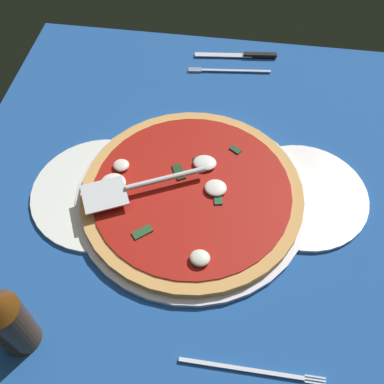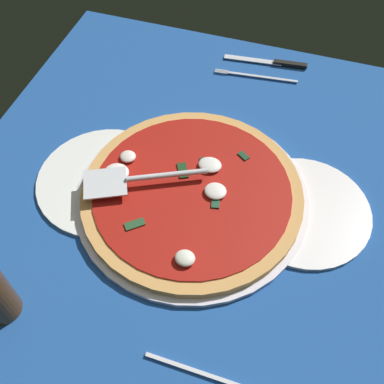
{
  "view_description": "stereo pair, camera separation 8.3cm",
  "coord_description": "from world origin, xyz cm",
  "px_view_note": "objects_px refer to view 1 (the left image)",
  "views": [
    {
      "loc": [
        4.59,
        -50.45,
        69.23
      ],
      "look_at": [
        -2.34,
        -1.97,
        2.33
      ],
      "focal_mm": 43.07,
      "sensor_mm": 36.0,
      "label": 1
    },
    {
      "loc": [
        12.66,
        -48.59,
        69.23
      ],
      "look_at": [
        -2.34,
        -1.97,
        2.33
      ],
      "focal_mm": 43.07,
      "sensor_mm": 36.0,
      "label": 2
    }
  ],
  "objects_px": {
    "dinner_plate_left": "(101,192)",
    "dinner_plate_right": "(302,195)",
    "beer_bottle": "(6,319)",
    "pizza": "(191,192)",
    "pizza_server": "(135,186)",
    "place_setting_far": "(236,64)"
  },
  "relations": [
    {
      "from": "pizza",
      "to": "beer_bottle",
      "type": "distance_m",
      "value": 0.37
    },
    {
      "from": "pizza_server",
      "to": "pizza",
      "type": "bearing_deg",
      "value": 165.87
    },
    {
      "from": "pizza",
      "to": "pizza_server",
      "type": "height_order",
      "value": "pizza_server"
    },
    {
      "from": "dinner_plate_left",
      "to": "dinner_plate_right",
      "type": "relative_size",
      "value": 1.07
    },
    {
      "from": "place_setting_far",
      "to": "pizza",
      "type": "bearing_deg",
      "value": 76.74
    },
    {
      "from": "pizza_server",
      "to": "place_setting_far",
      "type": "distance_m",
      "value": 0.44
    },
    {
      "from": "dinner_plate_right",
      "to": "pizza_server",
      "type": "distance_m",
      "value": 0.3
    },
    {
      "from": "dinner_plate_right",
      "to": "place_setting_far",
      "type": "distance_m",
      "value": 0.39
    },
    {
      "from": "pizza",
      "to": "beer_bottle",
      "type": "height_order",
      "value": "beer_bottle"
    },
    {
      "from": "dinner_plate_right",
      "to": "pizza_server",
      "type": "bearing_deg",
      "value": -169.82
    },
    {
      "from": "dinner_plate_left",
      "to": "pizza_server",
      "type": "relative_size",
      "value": 1.18
    },
    {
      "from": "dinner_plate_right",
      "to": "beer_bottle",
      "type": "relative_size",
      "value": 1.07
    },
    {
      "from": "dinner_plate_left",
      "to": "pizza",
      "type": "xyz_separation_m",
      "value": [
        0.17,
        0.01,
        0.02
      ]
    },
    {
      "from": "pizza_server",
      "to": "beer_bottle",
      "type": "height_order",
      "value": "beer_bottle"
    },
    {
      "from": "dinner_plate_right",
      "to": "place_setting_far",
      "type": "relative_size",
      "value": 1.14
    },
    {
      "from": "dinner_plate_right",
      "to": "pizza",
      "type": "xyz_separation_m",
      "value": [
        -0.2,
        -0.03,
        0.02
      ]
    },
    {
      "from": "pizza_server",
      "to": "place_setting_far",
      "type": "bearing_deg",
      "value": -134.91
    },
    {
      "from": "dinner_plate_right",
      "to": "beer_bottle",
      "type": "bearing_deg",
      "value": -141.89
    },
    {
      "from": "pizza_server",
      "to": "dinner_plate_left",
      "type": "bearing_deg",
      "value": -31.89
    },
    {
      "from": "dinner_plate_right",
      "to": "place_setting_far",
      "type": "height_order",
      "value": "place_setting_far"
    },
    {
      "from": "pizza",
      "to": "beer_bottle",
      "type": "relative_size",
      "value": 1.78
    },
    {
      "from": "dinner_plate_right",
      "to": "pizza_server",
      "type": "xyz_separation_m",
      "value": [
        -0.3,
        -0.05,
        0.04
      ]
    }
  ]
}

